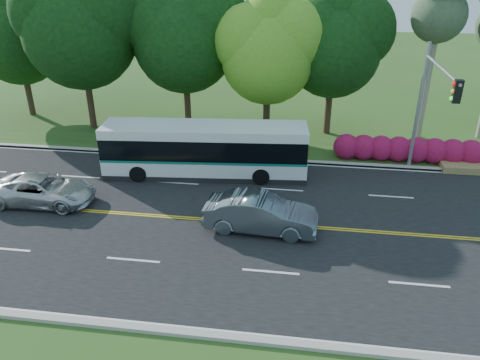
# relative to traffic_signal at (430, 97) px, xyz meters

# --- Properties ---
(ground) EXTENTS (120.00, 120.00, 0.00)m
(ground) POSITION_rel_traffic_signal_xyz_m (-6.49, -5.40, -4.67)
(ground) COLOR #2C4F1A
(ground) RESTS_ON ground
(road) EXTENTS (60.00, 14.00, 0.02)m
(road) POSITION_rel_traffic_signal_xyz_m (-6.49, -5.40, -4.66)
(road) COLOR black
(road) RESTS_ON ground
(curb_north) EXTENTS (60.00, 0.30, 0.15)m
(curb_north) POSITION_rel_traffic_signal_xyz_m (-6.49, 1.75, -4.60)
(curb_north) COLOR #ADA69C
(curb_north) RESTS_ON ground
(curb_south) EXTENTS (60.00, 0.30, 0.15)m
(curb_south) POSITION_rel_traffic_signal_xyz_m (-6.49, -12.55, -4.60)
(curb_south) COLOR #ADA69C
(curb_south) RESTS_ON ground
(grass_verge) EXTENTS (60.00, 4.00, 0.10)m
(grass_verge) POSITION_rel_traffic_signal_xyz_m (-6.49, 3.60, -4.62)
(grass_verge) COLOR #2C4F1A
(grass_verge) RESTS_ON ground
(lane_markings) EXTENTS (57.60, 13.82, 0.00)m
(lane_markings) POSITION_rel_traffic_signal_xyz_m (-6.59, -5.40, -4.65)
(lane_markings) COLOR gold
(lane_markings) RESTS_ON road
(tree_row) EXTENTS (44.70, 9.10, 13.84)m
(tree_row) POSITION_rel_traffic_signal_xyz_m (-11.65, 6.73, 2.06)
(tree_row) COLOR #2F2215
(tree_row) RESTS_ON ground
(bougainvillea_hedge) EXTENTS (9.50, 2.25, 1.50)m
(bougainvillea_hedge) POSITION_rel_traffic_signal_xyz_m (0.69, 2.75, -3.95)
(bougainvillea_hedge) COLOR maroon
(bougainvillea_hedge) RESTS_ON ground
(traffic_signal) EXTENTS (0.42, 6.10, 7.00)m
(traffic_signal) POSITION_rel_traffic_signal_xyz_m (0.00, 0.00, 0.00)
(traffic_signal) COLOR #999BA1
(traffic_signal) RESTS_ON ground
(transit_bus) EXTENTS (11.05, 3.31, 2.85)m
(transit_bus) POSITION_rel_traffic_signal_xyz_m (-11.28, -0.64, -3.24)
(transit_bus) COLOR white
(transit_bus) RESTS_ON road
(sedan) EXTENTS (5.02, 2.01, 1.62)m
(sedan) POSITION_rel_traffic_signal_xyz_m (-7.69, -5.92, -3.84)
(sedan) COLOR slate
(sedan) RESTS_ON road
(suv) EXTENTS (5.01, 2.35, 1.39)m
(suv) POSITION_rel_traffic_signal_xyz_m (-18.39, -4.90, -3.96)
(suv) COLOR silver
(suv) RESTS_ON road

